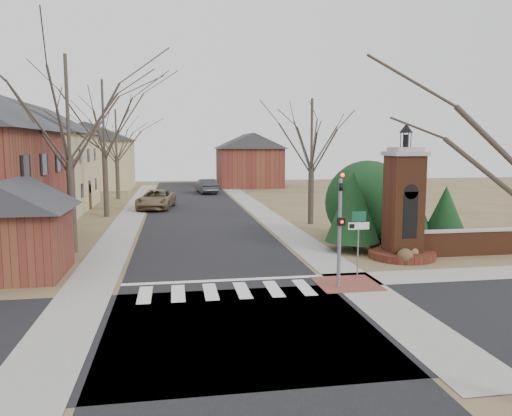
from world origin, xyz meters
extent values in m
plane|color=brown|center=(0.00, 0.00, 0.00)|extent=(120.00, 120.00, 0.00)
cube|color=black|center=(0.00, 22.00, 0.01)|extent=(8.00, 70.00, 0.01)
cube|color=black|center=(0.00, -3.00, 0.01)|extent=(120.00, 8.00, 0.01)
cube|color=silver|center=(0.00, 0.80, 0.01)|extent=(8.00, 2.20, 0.02)
cube|color=silver|center=(0.00, 2.30, 0.01)|extent=(8.00, 0.35, 0.02)
cube|color=gray|center=(5.20, 22.00, 0.01)|extent=(2.00, 60.00, 0.02)
cube|color=gray|center=(-5.20, 22.00, 0.01)|extent=(2.00, 60.00, 0.02)
cube|color=brown|center=(4.80, 1.00, 0.01)|extent=(2.40, 2.40, 0.02)
cylinder|color=slate|center=(4.30, 0.60, 2.10)|extent=(0.14, 0.14, 4.20)
imported|color=black|center=(4.30, 0.60, 4.05)|extent=(0.15, 0.18, 0.90)
sphere|color=#FF0C05|center=(4.30, 0.38, 4.35)|extent=(0.14, 0.14, 0.14)
cube|color=black|center=(4.30, 0.42, 2.60)|extent=(0.28, 0.16, 0.30)
sphere|color=#FF0C05|center=(4.30, 0.33, 2.60)|extent=(0.11, 0.11, 0.11)
cylinder|color=slate|center=(5.60, 2.00, 1.30)|extent=(0.06, 0.06, 2.60)
cube|color=silver|center=(5.60, 1.98, 2.15)|extent=(0.90, 0.03, 0.30)
cube|color=black|center=(5.30, 1.97, 2.15)|extent=(0.22, 0.02, 0.18)
cube|color=#104B30|center=(5.60, 1.98, 2.55)|extent=(0.60, 0.03, 0.40)
cylinder|color=#582E1A|center=(9.00, 5.00, 0.18)|extent=(3.20, 3.20, 0.36)
cube|color=#582E1A|center=(9.00, 5.00, 2.50)|extent=(1.50, 1.50, 5.00)
cube|color=black|center=(9.00, 4.28, 2.20)|extent=(0.70, 0.10, 2.20)
cube|color=gray|center=(9.00, 5.00, 5.05)|extent=(1.70, 1.70, 0.20)
cube|color=gray|center=(9.00, 5.00, 5.25)|extent=(1.30, 1.30, 0.20)
cylinder|color=black|center=(9.00, 5.00, 5.65)|extent=(0.20, 0.20, 0.60)
cone|color=black|center=(9.00, 5.00, 6.25)|extent=(0.64, 0.64, 0.45)
cube|color=#582E1A|center=(13.50, 5.00, 0.60)|extent=(7.50, 0.40, 1.20)
cube|color=gray|center=(13.50, 5.00, 1.25)|extent=(7.50, 0.50, 0.10)
cube|color=tan|center=(-13.50, 27.00, 3.20)|extent=(9.00, 12.00, 6.40)
cube|color=brown|center=(-8.50, 4.50, 1.40)|extent=(4.00, 4.00, 2.80)
cube|color=tan|center=(-12.00, 48.00, 3.00)|extent=(10.00, 8.00, 6.00)
cube|color=tan|center=(-14.80, 46.40, 6.99)|extent=(0.75, 0.75, 3.08)
cube|color=brown|center=(8.00, 48.00, 2.50)|extent=(8.00, 8.00, 5.00)
cube|color=brown|center=(5.76, 46.40, 5.90)|extent=(0.75, 0.75, 2.80)
cylinder|color=#473D33|center=(7.20, 7.00, 0.25)|extent=(0.20, 0.20, 0.50)
cone|color=black|center=(7.20, 7.00, 2.30)|extent=(2.80, 2.80, 3.60)
cylinder|color=#473D33|center=(10.50, 8.20, 0.25)|extent=(0.20, 0.20, 0.50)
cone|color=black|center=(10.50, 8.20, 2.60)|extent=(3.40, 3.40, 4.20)
cylinder|color=#473D33|center=(12.50, 7.20, 0.25)|extent=(0.20, 0.20, 0.50)
cone|color=black|center=(12.50, 7.20, 1.90)|extent=(2.40, 2.40, 2.80)
sphere|color=black|center=(9.00, 9.50, 2.40)|extent=(4.80, 4.80, 4.80)
cylinder|color=#473D33|center=(-7.00, 9.00, 2.42)|extent=(0.40, 0.40, 4.83)
cylinder|color=#473D33|center=(-7.00, 22.00, 2.52)|extent=(0.40, 0.40, 5.04)
cylinder|color=#473D33|center=(-7.50, 35.00, 2.21)|extent=(0.40, 0.40, 4.41)
cylinder|color=#473D33|center=(7.50, 16.00, 2.10)|extent=(0.40, 0.40, 4.20)
imported|color=brown|center=(-3.40, 26.27, 0.82)|extent=(3.57, 6.21, 1.63)
imported|color=#313439|center=(1.81, 39.42, 0.83)|extent=(2.38, 5.20, 1.65)
sphere|color=brown|center=(8.60, 3.80, 0.36)|extent=(0.72, 0.72, 0.72)
sphere|color=brown|center=(9.30, 4.60, 0.41)|extent=(0.81, 0.81, 0.81)
camera|label=1|loc=(-1.88, -17.29, 5.44)|focal=35.00mm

